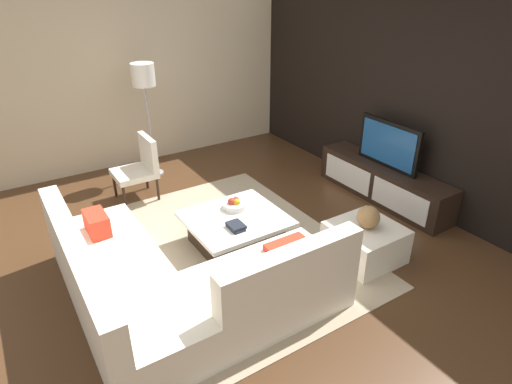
{
  "coord_description": "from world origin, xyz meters",
  "views": [
    {
      "loc": [
        3.56,
        -1.97,
        2.85
      ],
      "look_at": [
        -0.2,
        0.44,
        0.56
      ],
      "focal_mm": 30.29,
      "sensor_mm": 36.0,
      "label": 1
    }
  ],
  "objects_px": {
    "media_console": "(383,183)",
    "coffee_table": "(236,230)",
    "sectional_couch": "(174,283)",
    "ottoman": "(365,242)",
    "floor_lamp": "(144,82)",
    "fruit_bowl": "(235,204)",
    "television": "(389,144)",
    "decorative_ball": "(368,217)",
    "accent_chair_near": "(140,165)",
    "book_stack": "(236,226)"
  },
  "relations": [
    {
      "from": "media_console",
      "to": "coffee_table",
      "type": "distance_m",
      "value": 2.3
    },
    {
      "from": "sectional_couch",
      "to": "ottoman",
      "type": "bearing_deg",
      "value": 79.74
    },
    {
      "from": "floor_lamp",
      "to": "fruit_bowl",
      "type": "relative_size",
      "value": 6.08
    },
    {
      "from": "media_console",
      "to": "television",
      "type": "distance_m",
      "value": 0.56
    },
    {
      "from": "fruit_bowl",
      "to": "media_console",
      "type": "bearing_deg",
      "value": 82.72
    },
    {
      "from": "floor_lamp",
      "to": "decorative_ball",
      "type": "distance_m",
      "value": 3.7
    },
    {
      "from": "decorative_ball",
      "to": "television",
      "type": "bearing_deg",
      "value": 125.58
    },
    {
      "from": "media_console",
      "to": "television",
      "type": "height_order",
      "value": "television"
    },
    {
      "from": "sectional_couch",
      "to": "accent_chair_near",
      "type": "distance_m",
      "value": 2.43
    },
    {
      "from": "decorative_ball",
      "to": "book_stack",
      "type": "height_order",
      "value": "decorative_ball"
    },
    {
      "from": "fruit_bowl",
      "to": "decorative_ball",
      "type": "distance_m",
      "value": 1.51
    },
    {
      "from": "television",
      "to": "ottoman",
      "type": "xyz_separation_m",
      "value": [
        0.88,
        -1.23,
        -0.61
      ]
    },
    {
      "from": "accent_chair_near",
      "to": "floor_lamp",
      "type": "relative_size",
      "value": 0.51
    },
    {
      "from": "sectional_couch",
      "to": "fruit_bowl",
      "type": "relative_size",
      "value": 8.51
    },
    {
      "from": "sectional_couch",
      "to": "decorative_ball",
      "type": "distance_m",
      "value": 2.13
    },
    {
      "from": "sectional_couch",
      "to": "fruit_bowl",
      "type": "xyz_separation_m",
      "value": [
        -0.78,
        1.11,
        0.14
      ]
    },
    {
      "from": "fruit_bowl",
      "to": "accent_chair_near",
      "type": "bearing_deg",
      "value": -160.0
    },
    {
      "from": "coffee_table",
      "to": "decorative_ball",
      "type": "height_order",
      "value": "decorative_ball"
    },
    {
      "from": "media_console",
      "to": "ottoman",
      "type": "relative_size",
      "value": 2.94
    },
    {
      "from": "sectional_couch",
      "to": "book_stack",
      "type": "bearing_deg",
      "value": 113.45
    },
    {
      "from": "floor_lamp",
      "to": "decorative_ball",
      "type": "relative_size",
      "value": 6.91
    },
    {
      "from": "coffee_table",
      "to": "sectional_couch",
      "type": "bearing_deg",
      "value": -59.21
    },
    {
      "from": "television",
      "to": "sectional_couch",
      "type": "distance_m",
      "value": 3.38
    },
    {
      "from": "sectional_couch",
      "to": "ottoman",
      "type": "height_order",
      "value": "sectional_couch"
    },
    {
      "from": "sectional_couch",
      "to": "floor_lamp",
      "type": "distance_m",
      "value": 3.36
    },
    {
      "from": "book_stack",
      "to": "accent_chair_near",
      "type": "bearing_deg",
      "value": -169.66
    },
    {
      "from": "sectional_couch",
      "to": "ottoman",
      "type": "distance_m",
      "value": 2.11
    },
    {
      "from": "coffee_table",
      "to": "fruit_bowl",
      "type": "relative_size",
      "value": 3.82
    },
    {
      "from": "ottoman",
      "to": "television",
      "type": "bearing_deg",
      "value": 125.58
    },
    {
      "from": "ottoman",
      "to": "fruit_bowl",
      "type": "xyz_separation_m",
      "value": [
        -1.16,
        -0.97,
        0.23
      ]
    },
    {
      "from": "decorative_ball",
      "to": "ottoman",
      "type": "bearing_deg",
      "value": 0.0
    },
    {
      "from": "book_stack",
      "to": "ottoman",
      "type": "bearing_deg",
      "value": 57.25
    },
    {
      "from": "coffee_table",
      "to": "book_stack",
      "type": "xyz_separation_m",
      "value": [
        0.21,
        -0.12,
        0.21
      ]
    },
    {
      "from": "decorative_ball",
      "to": "accent_chair_near",
      "type": "bearing_deg",
      "value": -150.54
    },
    {
      "from": "media_console",
      "to": "ottoman",
      "type": "height_order",
      "value": "media_console"
    },
    {
      "from": "decorative_ball",
      "to": "media_console",
      "type": "bearing_deg",
      "value": 125.59
    },
    {
      "from": "fruit_bowl",
      "to": "coffee_table",
      "type": "bearing_deg",
      "value": -28.6
    },
    {
      "from": "floor_lamp",
      "to": "book_stack",
      "type": "xyz_separation_m",
      "value": [
        2.63,
        -0.04,
        -1.04
      ]
    },
    {
      "from": "media_console",
      "to": "fruit_bowl",
      "type": "height_order",
      "value": "fruit_bowl"
    },
    {
      "from": "book_stack",
      "to": "fruit_bowl",
      "type": "bearing_deg",
      "value": 151.43
    },
    {
      "from": "book_stack",
      "to": "media_console",
      "type": "bearing_deg",
      "value": 92.7
    },
    {
      "from": "accent_chair_near",
      "to": "floor_lamp",
      "type": "xyz_separation_m",
      "value": [
        -0.66,
        0.4,
        0.96
      ]
    },
    {
      "from": "ottoman",
      "to": "fruit_bowl",
      "type": "bearing_deg",
      "value": -140.0
    },
    {
      "from": "ottoman",
      "to": "decorative_ball",
      "type": "distance_m",
      "value": 0.32
    },
    {
      "from": "television",
      "to": "floor_lamp",
      "type": "bearing_deg",
      "value": -136.72
    },
    {
      "from": "ottoman",
      "to": "decorative_ball",
      "type": "bearing_deg",
      "value": 0.0
    },
    {
      "from": "book_stack",
      "to": "decorative_ball",
      "type": "bearing_deg",
      "value": 57.25
    },
    {
      "from": "sectional_couch",
      "to": "fruit_bowl",
      "type": "bearing_deg",
      "value": 125.22
    },
    {
      "from": "television",
      "to": "sectional_couch",
      "type": "relative_size",
      "value": 0.41
    },
    {
      "from": "television",
      "to": "coffee_table",
      "type": "bearing_deg",
      "value": -92.49
    }
  ]
}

